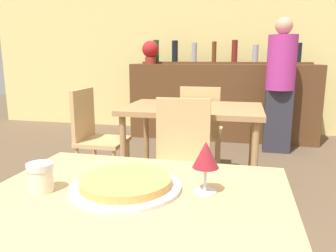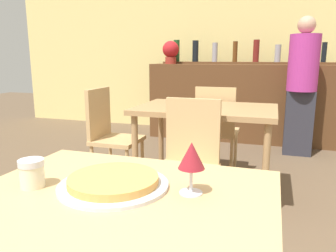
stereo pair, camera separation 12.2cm
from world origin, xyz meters
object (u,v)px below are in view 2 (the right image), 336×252
Objects in this scene: chair_far_side_back at (216,125)px; cheese_shaker at (32,173)px; chair_far_side_left at (109,131)px; potted_plant at (171,51)px; chair_far_side_front at (189,157)px; wine_glass at (191,157)px; person_standing at (302,82)px; pizza_tray at (114,182)px.

cheese_shaker is (-0.19, -2.35, 0.30)m from chair_far_side_back.
chair_far_side_left is 2.70× the size of potted_plant.
cheese_shaker is (-0.19, -1.27, 0.30)m from chair_far_side_front.
chair_far_side_left is 2.19m from potted_plant.
wine_glass is at bearing -75.53° from chair_far_side_front.
chair_far_side_front is at bearing -111.66° from person_standing.
chair_far_side_front is at bearing 104.47° from wine_glass.
potted_plant is at bearing 101.16° from cheese_shaker.
wine_glass is (0.49, 0.10, 0.07)m from cheese_shaker.
cheese_shaker is 3.96m from potted_plant.
chair_far_side_left is 5.58× the size of wine_glass.
wine_glass is at bearing -99.19° from person_standing.
cheese_shaker is at bearing -78.84° from potted_plant.
chair_far_side_back is at bearing -129.70° from person_standing.
person_standing is at bearing 80.81° from wine_glass.
chair_far_side_front is 9.92× the size of cheese_shaker.
wine_glass is at bearing -145.03° from chair_far_side_left.
person_standing is 3.27m from wine_glass.
chair_far_side_front is 2.70× the size of potted_plant.
wine_glass reaches higher than chair_far_side_back.
chair_far_side_left is 9.92× the size of cheese_shaker.
potted_plant is (-0.76, 3.87, 0.44)m from cheese_shaker.
chair_far_side_left is 0.55× the size of person_standing.
pizza_tray is 0.26m from wine_glass.
chair_far_side_left is at bearing 111.24° from cheese_shaker.
cheese_shaker is 0.27× the size of potted_plant.
person_standing reaches higher than potted_plant.
potted_plant is at bearing 163.36° from person_standing.
chair_far_side_front is 2.26m from person_standing.
chair_far_side_back is at bearing 85.42° from cheese_shaker.
pizza_tray is (0.95, -1.73, 0.27)m from chair_far_side_left.
chair_far_side_front is at bearing -69.92° from potted_plant.
pizza_tray is at bearing 17.15° from cheese_shaker.
chair_far_side_front is at bearing 92.71° from pizza_tray.
chair_far_side_left is at bearing -88.30° from potted_plant.
cheese_shaker is (0.70, -1.81, 0.30)m from chair_far_side_left.
pizza_tray is 0.21× the size of person_standing.
pizza_tray is 1.06× the size of potted_plant.
chair_far_side_back reaches higher than pizza_tray.
cheese_shaker reaches higher than pizza_tray.
person_standing reaches higher than cheese_shaker.
chair_far_side_back is at bearing -57.98° from potted_plant.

